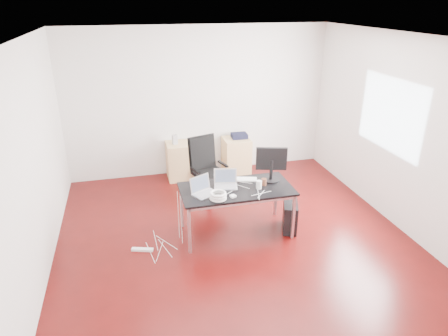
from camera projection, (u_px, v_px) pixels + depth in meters
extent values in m
plane|color=#3B0706|center=(233.00, 235.00, 5.89)|extent=(5.00, 5.00, 0.00)
plane|color=silver|center=(235.00, 36.00, 4.79)|extent=(5.00, 5.00, 0.00)
plane|color=silver|center=(199.00, 102.00, 7.57)|extent=(5.00, 0.00, 5.00)
plane|color=silver|center=(320.00, 252.00, 3.11)|extent=(5.00, 0.00, 5.00)
plane|color=silver|center=(33.00, 163.00, 4.78)|extent=(0.00, 5.00, 5.00)
plane|color=silver|center=(397.00, 132.00, 5.90)|extent=(0.00, 5.00, 5.00)
plane|color=white|center=(390.00, 115.00, 6.00)|extent=(0.00, 1.50, 1.50)
cube|color=black|center=(236.00, 189.00, 5.69)|extent=(1.60, 0.80, 0.03)
cube|color=silver|center=(189.00, 231.00, 5.35)|extent=(0.04, 0.04, 0.70)
cube|color=silver|center=(182.00, 206.00, 5.97)|extent=(0.04, 0.04, 0.70)
cube|color=silver|center=(293.00, 217.00, 5.69)|extent=(0.04, 0.04, 0.70)
cube|color=silver|center=(276.00, 195.00, 6.31)|extent=(0.04, 0.04, 0.70)
cylinder|color=black|center=(210.00, 188.00, 6.82)|extent=(0.06, 0.06, 0.47)
cube|color=black|center=(209.00, 174.00, 6.71)|extent=(0.59, 0.58, 0.06)
cube|color=black|center=(203.00, 153.00, 6.76)|extent=(0.47, 0.23, 0.55)
cube|color=tan|center=(180.00, 161.00, 7.64)|extent=(0.50, 0.50, 0.70)
cube|color=tan|center=(236.00, 156.00, 7.89)|extent=(0.50, 0.50, 0.70)
cube|color=black|center=(290.00, 216.00, 5.97)|extent=(0.35, 0.49, 0.44)
cylinder|color=black|center=(202.00, 175.00, 7.55)|extent=(0.26, 0.26, 0.28)
cube|color=white|center=(142.00, 250.00, 5.52)|extent=(0.30, 0.15, 0.04)
cube|color=silver|center=(206.00, 194.00, 5.49)|extent=(0.40, 0.36, 0.01)
cube|color=silver|center=(200.00, 184.00, 5.52)|extent=(0.31, 0.20, 0.22)
cube|color=#475166|center=(200.00, 184.00, 5.52)|extent=(0.27, 0.17, 0.18)
cube|color=silver|center=(226.00, 187.00, 5.70)|extent=(0.37, 0.30, 0.01)
cube|color=silver|center=(226.00, 176.00, 5.76)|extent=(0.33, 0.12, 0.22)
cube|color=#475166|center=(226.00, 176.00, 5.75)|extent=(0.29, 0.10, 0.18)
cylinder|color=black|center=(271.00, 180.00, 5.92)|extent=(0.26, 0.26, 0.02)
cylinder|color=black|center=(271.00, 170.00, 5.86)|extent=(0.05, 0.05, 0.30)
cube|color=black|center=(271.00, 159.00, 5.80)|extent=(0.45, 0.17, 0.34)
cube|color=#475166|center=(271.00, 158.00, 5.83)|extent=(0.38, 0.11, 0.29)
cube|color=white|center=(242.00, 179.00, 5.93)|extent=(0.46, 0.26, 0.02)
cylinder|color=white|center=(259.00, 185.00, 5.65)|extent=(0.10, 0.10, 0.12)
cylinder|color=brown|center=(264.00, 182.00, 5.75)|extent=(0.09, 0.09, 0.10)
torus|color=white|center=(218.00, 198.00, 5.36)|extent=(0.24, 0.24, 0.04)
torus|color=white|center=(218.00, 196.00, 5.35)|extent=(0.23, 0.23, 0.04)
torus|color=white|center=(218.00, 193.00, 5.33)|extent=(0.22, 0.22, 0.04)
cube|color=white|center=(233.00, 196.00, 5.42)|extent=(0.09, 0.09, 0.03)
cube|color=#9E9E9E|center=(175.00, 140.00, 7.43)|extent=(0.11, 0.10, 0.18)
cube|color=black|center=(239.00, 136.00, 7.78)|extent=(0.31, 0.25, 0.09)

